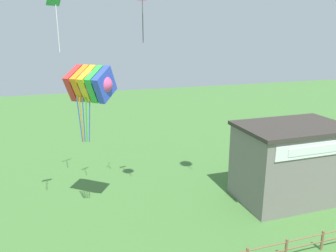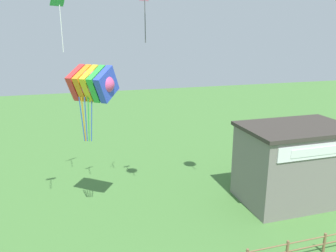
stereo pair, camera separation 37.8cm
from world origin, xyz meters
name	(u,v)px [view 1 (the left image)]	position (x,y,z in m)	size (l,w,h in m)	color
seaside_building	(290,162)	(9.72, 11.81, 2.64)	(7.11, 4.63, 5.24)	slate
kite_rainbow_parafoil	(91,84)	(-2.92, 13.28, 8.30)	(3.31, 3.22, 4.33)	#E54C8C
kite_pink_diamond	(142,5)	(0.15, 13.42, 12.48)	(0.59, 0.35, 2.98)	pink
kite_green_diamond	(55,3)	(-4.38, 16.48, 12.73)	(1.14, 1.08, 3.87)	green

